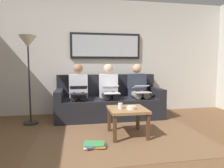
% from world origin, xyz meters
% --- Properties ---
extents(ground_plane, '(6.00, 5.20, 0.10)m').
position_xyz_m(ground_plane, '(0.00, 0.00, -0.05)').
color(ground_plane, brown).
extents(wall_rear, '(6.00, 0.12, 2.60)m').
position_xyz_m(wall_rear, '(0.00, -2.60, 1.30)').
color(wall_rear, beige).
rests_on(wall_rear, ground_plane).
extents(area_rug, '(2.60, 1.80, 0.01)m').
position_xyz_m(area_rug, '(0.00, -0.85, 0.00)').
color(area_rug, brown).
rests_on(area_rug, ground_plane).
extents(couch, '(2.20, 0.90, 0.90)m').
position_xyz_m(couch, '(0.00, -2.12, 0.31)').
color(couch, black).
rests_on(couch, ground_plane).
extents(framed_mirror, '(1.61, 0.05, 0.58)m').
position_xyz_m(framed_mirror, '(0.00, -2.51, 1.55)').
color(framed_mirror, black).
extents(coffee_table, '(0.58, 0.58, 0.44)m').
position_xyz_m(coffee_table, '(-0.10, -0.90, 0.37)').
color(coffee_table, olive).
rests_on(coffee_table, ground_plane).
extents(cup, '(0.07, 0.07, 0.09)m').
position_xyz_m(cup, '(0.01, -0.90, 0.49)').
color(cup, silver).
rests_on(cup, coffee_table).
extents(bowl, '(0.14, 0.14, 0.05)m').
position_xyz_m(bowl, '(-0.14, -0.82, 0.47)').
color(bowl, beige).
rests_on(bowl, coffee_table).
extents(person_left, '(0.38, 0.58, 1.14)m').
position_xyz_m(person_left, '(-0.64, -2.05, 0.61)').
color(person_left, '#2D3342').
rests_on(person_left, couch).
extents(laptop_silver, '(0.31, 0.33, 0.15)m').
position_xyz_m(laptop_silver, '(-0.64, -1.80, 0.62)').
color(laptop_silver, silver).
extents(person_middle, '(0.38, 0.58, 1.14)m').
position_xyz_m(person_middle, '(0.00, -2.05, 0.61)').
color(person_middle, silver).
rests_on(person_middle, couch).
extents(laptop_white, '(0.31, 0.35, 0.15)m').
position_xyz_m(laptop_white, '(0.00, -1.81, 0.63)').
color(laptop_white, white).
extents(person_right, '(0.38, 0.58, 1.14)m').
position_xyz_m(person_right, '(0.64, -2.05, 0.61)').
color(person_right, silver).
rests_on(person_right, couch).
extents(laptop_black, '(0.34, 0.36, 0.16)m').
position_xyz_m(laptop_black, '(0.64, -1.81, 0.63)').
color(laptop_black, black).
extents(magazine_stack, '(0.33, 0.27, 0.05)m').
position_xyz_m(magazine_stack, '(0.45, -0.54, 0.03)').
color(magazine_stack, red).
rests_on(magazine_stack, ground_plane).
extents(standing_lamp, '(0.32, 0.32, 1.66)m').
position_xyz_m(standing_lamp, '(1.55, -1.85, 1.37)').
color(standing_lamp, black).
rests_on(standing_lamp, ground_plane).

